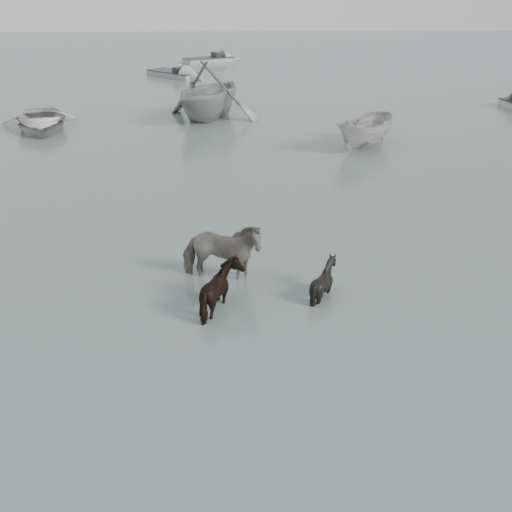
{
  "coord_description": "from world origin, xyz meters",
  "views": [
    {
      "loc": [
        -1.0,
        -13.47,
        7.22
      ],
      "look_at": [
        -0.6,
        0.29,
        1.0
      ],
      "focal_mm": 45.0,
      "sensor_mm": 36.0,
      "label": 1
    }
  ],
  "objects_px": {
    "pony_dark": "(223,283)",
    "pony_pinto": "(221,246)",
    "pony_black": "(324,271)",
    "rowboat_lead": "(40,118)"
  },
  "relations": [
    {
      "from": "pony_dark",
      "to": "pony_pinto",
      "type": "bearing_deg",
      "value": -4.31
    },
    {
      "from": "pony_pinto",
      "to": "pony_dark",
      "type": "relative_size",
      "value": 1.54
    },
    {
      "from": "pony_black",
      "to": "rowboat_lead",
      "type": "xyz_separation_m",
      "value": [
        -11.6,
        17.66,
        -0.09
      ]
    },
    {
      "from": "pony_pinto",
      "to": "rowboat_lead",
      "type": "xyz_separation_m",
      "value": [
        -9.14,
        16.75,
        -0.37
      ]
    },
    {
      "from": "pony_dark",
      "to": "pony_black",
      "type": "distance_m",
      "value": 2.5
    },
    {
      "from": "pony_black",
      "to": "rowboat_lead",
      "type": "relative_size",
      "value": 0.24
    },
    {
      "from": "pony_pinto",
      "to": "rowboat_lead",
      "type": "distance_m",
      "value": 19.09
    },
    {
      "from": "pony_black",
      "to": "rowboat_lead",
      "type": "bearing_deg",
      "value": 13.75
    },
    {
      "from": "pony_black",
      "to": "pony_pinto",
      "type": "bearing_deg",
      "value": 50.09
    },
    {
      "from": "pony_pinto",
      "to": "rowboat_lead",
      "type": "height_order",
      "value": "pony_pinto"
    }
  ]
}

